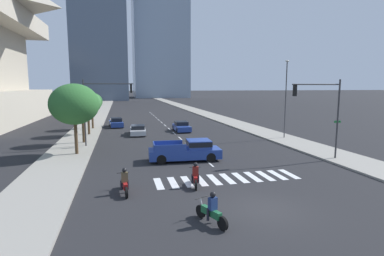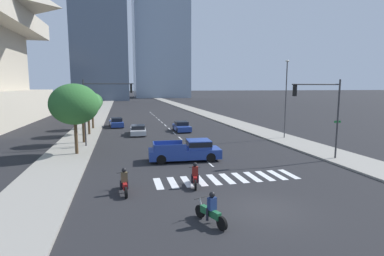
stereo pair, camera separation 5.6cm
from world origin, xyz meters
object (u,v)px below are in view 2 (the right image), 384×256
traffic_signal_near (322,105)px  street_tree_nearest (74,104)px  sedan_blue_1 (182,127)px  street_tree_third (88,103)px  street_tree_fourth (92,102)px  motorcycle_third (195,177)px  street_lamp_east (286,94)px  sedan_silver_0 (138,130)px  traffic_signal_far (102,101)px  motorcycle_trailing (124,183)px  street_tree_second (82,102)px  sedan_blue_2 (116,123)px  pickup_truck (188,151)px  motorcycle_lead (211,211)px

traffic_signal_near → street_tree_nearest: bearing=-18.8°
sedan_blue_1 → street_tree_nearest: 17.23m
street_tree_third → street_tree_fourth: (-0.00, 5.48, -0.09)m
motorcycle_third → street_lamp_east: 20.20m
sedan_silver_0 → traffic_signal_far: (-3.77, -6.85, 4.03)m
motorcycle_trailing → street_tree_second: bearing=8.1°
traffic_signal_far → sedan_blue_2: bearing=86.0°
motorcycle_trailing → pickup_truck: 8.40m
traffic_signal_near → street_tree_third: (-19.37, 17.78, -0.54)m
sedan_blue_2 → street_tree_second: 13.78m
street_lamp_east → street_tree_second: street_lamp_east is taller
motorcycle_third → traffic_signal_far: (-5.98, 13.94, 4.01)m
street_tree_fourth → street_tree_third: bearing=-90.0°
street_tree_third → traffic_signal_near: bearing=-42.5°
motorcycle_third → street_tree_nearest: street_tree_nearest is taller
sedan_silver_0 → street_tree_nearest: street_tree_nearest is taller
motorcycle_lead → sedan_blue_1: 27.80m
sedan_silver_0 → sedan_blue_1: size_ratio=1.09×
motorcycle_trailing → motorcycle_third: size_ratio=1.09×
traffic_signal_far → street_tree_fourth: traffic_signal_far is taller
street_tree_nearest → street_tree_second: size_ratio=1.10×
sedan_blue_2 → traffic_signal_far: 15.43m
traffic_signal_near → street_tree_second: (-19.37, 12.16, -0.11)m
sedan_silver_0 → traffic_signal_near: size_ratio=0.75×
street_lamp_east → pickup_truck: bearing=-150.0°
sedan_blue_1 → street_tree_fourth: bearing=-111.4°
motorcycle_third → traffic_signal_far: bearing=35.0°
street_lamp_east → street_tree_fourth: street_lamp_east is taller
motorcycle_lead → sedan_silver_0: (-1.67, 25.89, -0.02)m
motorcycle_third → street_tree_second: size_ratio=0.37×
sedan_silver_0 → street_tree_fourth: size_ratio=0.96×
motorcycle_lead → sedan_silver_0: 25.95m
street_lamp_east → street_tree_third: 23.40m
pickup_truck → street_tree_fourth: bearing=117.1°
motorcycle_trailing → street_lamp_east: street_lamp_east is taller
pickup_truck → street_tree_fourth: size_ratio=1.18×
motorcycle_trailing → traffic_signal_near: (15.45, 4.05, 3.91)m
motorcycle_third → street_lamp_east: size_ratio=0.24×
sedan_blue_2 → street_tree_third: (-3.15, -7.27, 3.33)m
pickup_truck → motorcycle_lead: bearing=-94.2°
street_tree_nearest → street_tree_third: size_ratio=1.17×
street_tree_nearest → traffic_signal_far: bearing=59.4°
motorcycle_third → street_tree_fourth: (-8.09, 27.02, 3.28)m
motorcycle_third → traffic_signal_near: bearing=-59.7°
motorcycle_lead → sedan_silver_0: motorcycle_lead is taller
motorcycle_third → sedan_silver_0: size_ratio=0.43×
motorcycle_lead → traffic_signal_near: traffic_signal_near is taller
motorcycle_third → street_tree_third: bearing=32.3°
motorcycle_third → street_tree_nearest: bearing=49.7°
pickup_truck → sedan_blue_1: bearing=83.9°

